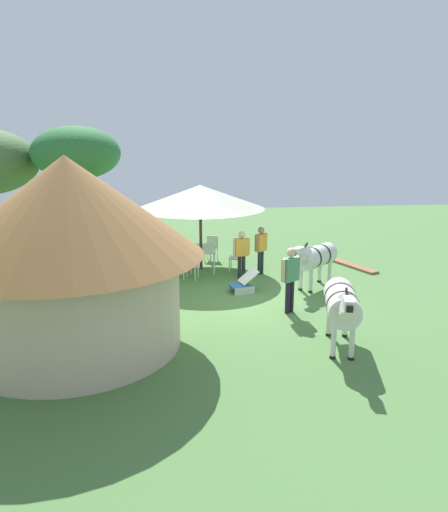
# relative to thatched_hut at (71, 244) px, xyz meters

# --- Properties ---
(ground_plane) EXTENTS (36.00, 36.00, 0.00)m
(ground_plane) POSITION_rel_thatched_hut_xyz_m (2.37, -3.90, -2.25)
(ground_plane) COLOR #517E42
(thatched_hut) EXTENTS (5.50, 5.50, 4.05)m
(thatched_hut) POSITION_rel_thatched_hut_xyz_m (0.00, 0.00, 0.00)
(thatched_hut) COLOR beige
(thatched_hut) RESTS_ON ground_plane
(shade_umbrella) EXTENTS (4.33, 4.33, 2.89)m
(shade_umbrella) POSITION_rel_thatched_hut_xyz_m (5.81, -3.11, 0.25)
(shade_umbrella) COLOR brown
(shade_umbrella) RESTS_ON ground_plane
(patio_dining_table) EXTENTS (1.52, 0.91, 0.74)m
(patio_dining_table) POSITION_rel_thatched_hut_xyz_m (5.81, -3.11, -1.58)
(patio_dining_table) COLOR silver
(patio_dining_table) RESTS_ON ground_plane
(patio_chair_east_end) EXTENTS (0.50, 0.48, 0.90)m
(patio_chair_east_end) POSITION_rel_thatched_hut_xyz_m (5.99, -1.83, -1.72)
(patio_chair_east_end) COLOR white
(patio_chair_east_end) RESTS_ON ground_plane
(patio_chair_near_lawn) EXTENTS (0.54, 0.56, 0.90)m
(patio_chair_near_lawn) POSITION_rel_thatched_hut_xyz_m (4.59, -2.67, -1.72)
(patio_chair_near_lawn) COLOR white
(patio_chair_near_lawn) RESTS_ON ground_plane
(patio_chair_near_hut) EXTENTS (0.54, 0.53, 0.90)m
(patio_chair_near_hut) POSITION_rel_thatched_hut_xyz_m (5.43, -4.34, -1.72)
(patio_chair_near_hut) COLOR silver
(patio_chair_near_hut) RESTS_ON ground_plane
(patio_chair_west_end) EXTENTS (0.56, 0.57, 0.90)m
(patio_chair_west_end) POSITION_rel_thatched_hut_xyz_m (7.00, -3.59, -1.72)
(patio_chair_west_end) COLOR white
(patio_chair_west_end) RESTS_ON ground_plane
(guest_beside_umbrella) EXTENTS (0.25, 0.56, 1.57)m
(guest_beside_umbrella) POSITION_rel_thatched_hut_xyz_m (4.41, -4.29, -1.30)
(guest_beside_umbrella) COLOR black
(guest_beside_umbrella) RESTS_ON ground_plane
(guest_behind_table) EXTENTS (0.44, 0.45, 1.59)m
(guest_behind_table) POSITION_rel_thatched_hut_xyz_m (4.95, -5.02, -1.29)
(guest_behind_table) COLOR #1D252B
(guest_behind_table) RESTS_ON ground_plane
(standing_watcher) EXTENTS (0.44, 0.52, 1.71)m
(standing_watcher) POSITION_rel_thatched_hut_xyz_m (1.36, -5.04, -1.21)
(standing_watcher) COLOR black
(standing_watcher) RESTS_ON ground_plane
(striped_lounge_chair) EXTENTS (0.69, 0.89, 0.65)m
(striped_lounge_chair) POSITION_rel_thatched_hut_xyz_m (3.16, -4.14, -1.99)
(striped_lounge_chair) COLOR teal
(striped_lounge_chair) RESTS_ON ground_plane
(zebra_nearest_camera) EXTENTS (1.55, 1.71, 1.48)m
(zebra_nearest_camera) POSITION_rel_thatched_hut_xyz_m (3.31, -6.34, -1.30)
(zebra_nearest_camera) COLOR silver
(zebra_nearest_camera) RESTS_ON ground_plane
(zebra_by_umbrella) EXTENTS (2.13, 1.03, 1.53)m
(zebra_by_umbrella) POSITION_rel_thatched_hut_xyz_m (-0.84, -5.56, -1.25)
(zebra_by_umbrella) COLOR silver
(zebra_by_umbrella) RESTS_ON ground_plane
(acacia_tree_right_background) EXTENTS (2.62, 2.62, 4.75)m
(acacia_tree_right_background) POSITION_rel_thatched_hut_xyz_m (4.97, 0.65, 1.67)
(acacia_tree_right_background) COLOR brown
(acacia_tree_right_background) RESTS_ON ground_plane
(brick_patio_kerb) EXTENTS (2.75, 1.33, 0.08)m
(brick_patio_kerb) POSITION_rel_thatched_hut_xyz_m (5.74, -8.32, -2.21)
(brick_patio_kerb) COLOR #96633F
(brick_patio_kerb) RESTS_ON ground_plane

